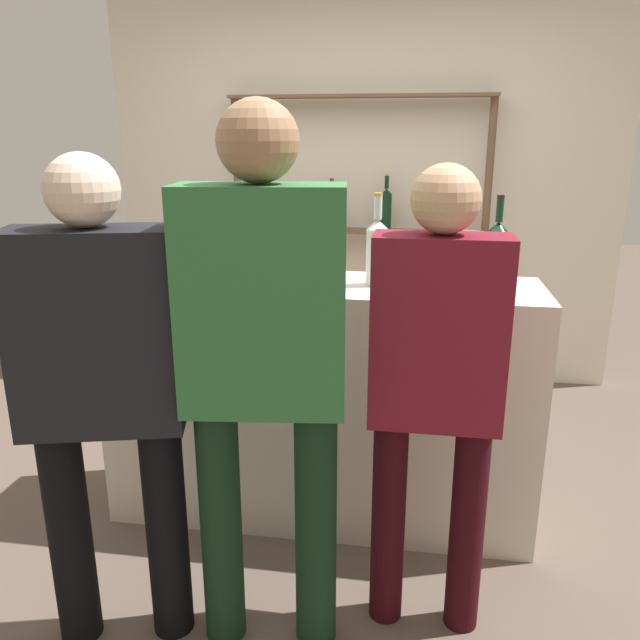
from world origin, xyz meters
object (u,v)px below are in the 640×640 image
(counter_bottle_2, at_px, (497,250))
(customer_left, at_px, (103,381))
(counter_bottle_0, at_px, (249,244))
(customer_center, at_px, (264,354))
(ice_bucket, at_px, (466,262))
(wine_glass, at_px, (188,253))
(customer_right, at_px, (436,375))
(counter_bottle_1, at_px, (283,242))
(counter_bottle_3, at_px, (377,250))

(counter_bottle_2, height_order, customer_left, customer_left)
(counter_bottle_0, relative_size, customer_center, 0.19)
(ice_bucket, relative_size, customer_center, 0.13)
(wine_glass, bearing_deg, customer_right, -31.34)
(wine_glass, distance_m, customer_left, 0.90)
(ice_bucket, relative_size, customer_left, 0.14)
(counter_bottle_0, height_order, counter_bottle_2, counter_bottle_2)
(counter_bottle_0, bearing_deg, customer_left, -102.15)
(wine_glass, xyz_separation_m, customer_right, (1.06, -0.64, -0.25))
(counter_bottle_1, relative_size, counter_bottle_3, 1.00)
(counter_bottle_1, distance_m, ice_bucket, 0.80)
(customer_center, bearing_deg, counter_bottle_1, 1.63)
(customer_left, relative_size, customer_right, 1.02)
(wine_glass, distance_m, customer_right, 1.26)
(counter_bottle_3, bearing_deg, customer_right, -69.22)
(customer_left, bearing_deg, wine_glass, -12.93)
(counter_bottle_2, xyz_separation_m, ice_bucket, (-0.13, -0.16, -0.03))
(counter_bottle_1, height_order, counter_bottle_3, same)
(wine_glass, relative_size, customer_left, 0.09)
(counter_bottle_2, bearing_deg, counter_bottle_0, 179.54)
(counter_bottle_1, height_order, wine_glass, counter_bottle_1)
(counter_bottle_2, xyz_separation_m, customer_center, (-0.78, -0.91, -0.18))
(customer_left, xyz_separation_m, customer_center, (0.50, 0.06, 0.10))
(counter_bottle_1, relative_size, customer_right, 0.23)
(counter_bottle_1, height_order, customer_left, customer_left)
(customer_right, bearing_deg, counter_bottle_2, -18.08)
(counter_bottle_1, xyz_separation_m, customer_center, (0.14, -0.91, -0.19))
(counter_bottle_3, xyz_separation_m, customer_left, (-0.79, -0.85, -0.29))
(counter_bottle_2, distance_m, counter_bottle_3, 0.51)
(wine_glass, bearing_deg, counter_bottle_0, 27.84)
(counter_bottle_1, bearing_deg, customer_center, -81.57)
(counter_bottle_0, bearing_deg, counter_bottle_2, -0.46)
(counter_bottle_1, distance_m, counter_bottle_2, 0.92)
(wine_glass, distance_m, customer_center, 0.97)
(ice_bucket, bearing_deg, customer_right, -101.12)
(counter_bottle_3, xyz_separation_m, ice_bucket, (0.36, -0.03, -0.03))
(counter_bottle_0, height_order, counter_bottle_3, counter_bottle_3)
(counter_bottle_0, distance_m, customer_right, 1.16)
(counter_bottle_3, bearing_deg, wine_glass, 179.19)
(counter_bottle_2, xyz_separation_m, counter_bottle_3, (-0.49, -0.13, 0.01))
(counter_bottle_3, height_order, customer_center, customer_center)
(counter_bottle_0, distance_m, customer_left, 1.05)
(customer_left, relative_size, customer_center, 0.92)
(counter_bottle_2, xyz_separation_m, customer_right, (-0.25, -0.76, -0.28))
(ice_bucket, xyz_separation_m, customer_right, (-0.12, -0.60, -0.25))
(customer_right, relative_size, customer_center, 0.90)
(counter_bottle_3, bearing_deg, counter_bottle_0, 166.76)
(ice_bucket, bearing_deg, counter_bottle_0, 169.87)
(ice_bucket, height_order, customer_center, customer_center)
(counter_bottle_3, distance_m, ice_bucket, 0.36)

